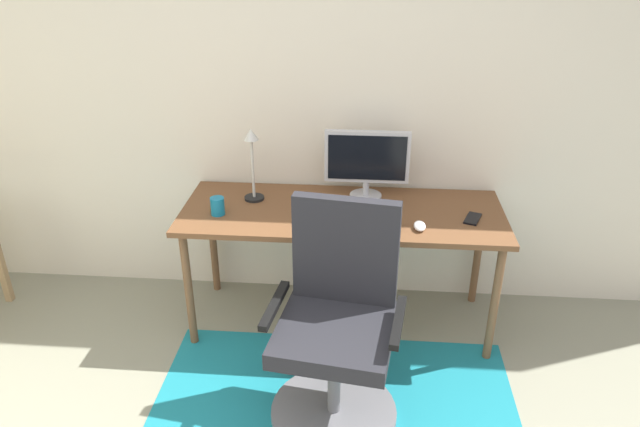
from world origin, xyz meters
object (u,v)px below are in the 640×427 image
(desk_lamp, at_px, (252,157))
(office_chair, at_px, (337,339))
(monitor, at_px, (367,160))
(cell_phone, at_px, (473,219))
(desk, at_px, (342,221))
(keyboard, at_px, (357,224))
(coffee_cup, at_px, (218,206))
(computer_mouse, at_px, (420,226))

(desk_lamp, xyz_separation_m, office_chair, (0.51, -0.81, -0.56))
(monitor, distance_m, desk_lamp, 0.63)
(cell_phone, bearing_deg, desk, -163.48)
(desk, height_order, keyboard, keyboard)
(desk, xyz_separation_m, office_chair, (0.02, -0.71, -0.24))
(desk, height_order, office_chair, office_chair)
(cell_phone, bearing_deg, coffee_cup, -156.94)
(monitor, distance_m, office_chair, 1.04)
(desk, relative_size, desk_lamp, 4.23)
(cell_phone, xyz_separation_m, office_chair, (-0.67, -0.65, -0.31))
(desk, relative_size, office_chair, 1.65)
(monitor, relative_size, office_chair, 0.44)
(computer_mouse, bearing_deg, office_chair, -126.20)
(coffee_cup, relative_size, cell_phone, 0.68)
(computer_mouse, bearing_deg, coffee_cup, 175.58)
(computer_mouse, relative_size, cell_phone, 0.74)
(computer_mouse, bearing_deg, cell_phone, 24.41)
(cell_phone, bearing_deg, desk_lamp, -166.55)
(desk, relative_size, cell_phone, 12.36)
(desk, height_order, cell_phone, cell_phone)
(desk_lamp, bearing_deg, computer_mouse, -17.68)
(keyboard, distance_m, coffee_cup, 0.74)
(computer_mouse, bearing_deg, keyboard, 177.48)
(monitor, bearing_deg, desk, -123.44)
(cell_phone, bearing_deg, keyboard, -148.11)
(monitor, relative_size, keyboard, 1.08)
(desk, bearing_deg, desk_lamp, 168.29)
(office_chair, bearing_deg, desk_lamp, 130.50)
(monitor, xyz_separation_m, coffee_cup, (-0.78, -0.29, -0.17))
(monitor, distance_m, computer_mouse, 0.50)
(desk_lamp, bearing_deg, coffee_cup, -127.50)
(keyboard, bearing_deg, desk, 116.42)
(coffee_cup, bearing_deg, cell_phone, 2.03)
(computer_mouse, relative_size, desk_lamp, 0.25)
(desk, relative_size, monitor, 3.72)
(desk_lamp, bearing_deg, desk, -11.71)
(keyboard, xyz_separation_m, coffee_cup, (-0.74, 0.07, 0.04))
(keyboard, relative_size, computer_mouse, 4.13)
(computer_mouse, xyz_separation_m, desk_lamp, (-0.90, 0.29, 0.23))
(cell_phone, distance_m, office_chair, 0.98)
(desk, xyz_separation_m, computer_mouse, (0.40, -0.18, 0.08))
(monitor, xyz_separation_m, office_chair, (-0.11, -0.89, -0.53))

